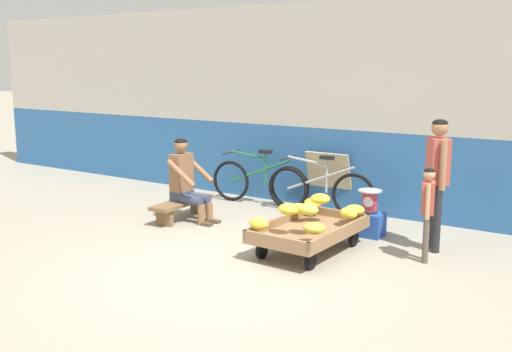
% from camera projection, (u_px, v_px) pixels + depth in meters
% --- Properties ---
extents(ground_plane, '(80.00, 80.00, 0.00)m').
position_uv_depth(ground_plane, '(223.00, 271.00, 6.23)').
color(ground_plane, gray).
extents(back_wall, '(16.00, 0.30, 3.04)m').
position_uv_depth(back_wall, '(356.00, 108.00, 8.59)').
color(back_wall, '#2D609E').
rests_on(back_wall, ground).
extents(banana_cart, '(0.88, 1.47, 0.36)m').
position_uv_depth(banana_cart, '(309.00, 232.00, 6.81)').
color(banana_cart, '#8E6B47').
rests_on(banana_cart, ground).
extents(banana_pile, '(0.90, 1.39, 0.26)m').
position_uv_depth(banana_pile, '(312.00, 211.00, 6.83)').
color(banana_pile, yellow).
rests_on(banana_pile, banana_cart).
extents(low_bench, '(0.36, 1.12, 0.27)m').
position_uv_depth(low_bench, '(182.00, 205.00, 8.27)').
color(low_bench, brown).
rests_on(low_bench, ground).
extents(vendor_seated, '(0.68, 0.48, 1.14)m').
position_uv_depth(vendor_seated, '(187.00, 180.00, 8.15)').
color(vendor_seated, brown).
rests_on(vendor_seated, ground).
extents(plastic_crate, '(0.36, 0.28, 0.30)m').
position_uv_depth(plastic_crate, '(369.00, 224.00, 7.48)').
color(plastic_crate, '#234CA8').
rests_on(plastic_crate, ground).
extents(weighing_scale, '(0.30, 0.30, 0.29)m').
position_uv_depth(weighing_scale, '(370.00, 201.00, 7.42)').
color(weighing_scale, '#28282D').
rests_on(weighing_scale, plastic_crate).
extents(bicycle_near_left, '(1.66, 0.48, 0.86)m').
position_uv_depth(bicycle_near_left, '(259.00, 182.00, 9.14)').
color(bicycle_near_left, black).
rests_on(bicycle_near_left, ground).
extents(bicycle_far_left, '(1.66, 0.48, 0.86)m').
position_uv_depth(bicycle_far_left, '(319.00, 190.00, 8.57)').
color(bicycle_far_left, black).
rests_on(bicycle_far_left, ground).
extents(sign_board, '(0.70, 0.28, 0.87)m').
position_uv_depth(sign_board, '(330.00, 181.00, 8.83)').
color(sign_board, '#C6B289').
rests_on(sign_board, ground).
extents(customer_adult, '(0.34, 0.43, 1.53)m').
position_uv_depth(customer_adult, '(437.00, 170.00, 6.75)').
color(customer_adult, '#232328').
rests_on(customer_adult, ground).
extents(customer_child, '(0.19, 0.32, 1.04)m').
position_uv_depth(customer_child, '(428.00, 204.00, 6.41)').
color(customer_child, brown).
rests_on(customer_child, ground).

